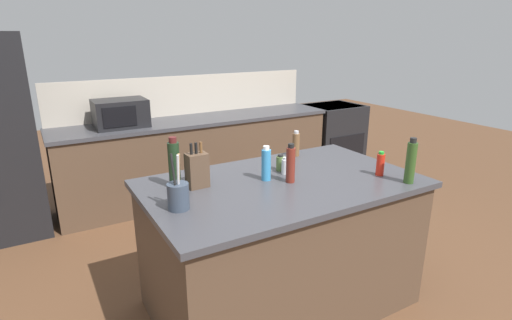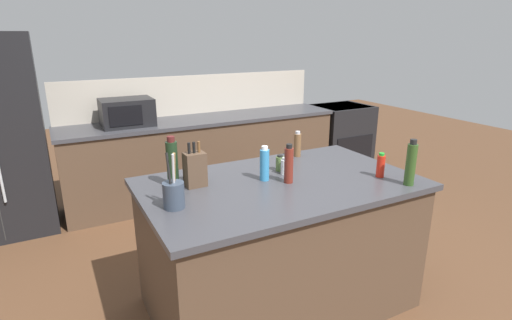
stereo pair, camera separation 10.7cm
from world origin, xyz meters
The scene contains 16 objects.
ground_plane centered at (0.00, 0.00, 0.00)m, with size 14.00×14.00×0.00m, color brown.
back_counter_run centered at (0.30, 2.20, 0.47)m, with size 3.22×0.66×0.94m.
wall_backsplash centered at (0.30, 2.52, 1.17)m, with size 3.18×0.03×0.46m, color #B2A899.
kitchen_island centered at (0.00, 0.00, 0.47)m, with size 1.81×1.09×0.94m.
range_oven centered at (2.33, 2.20, 0.47)m, with size 0.76×0.65×0.92m.
microwave centered at (-0.56, 2.20, 1.08)m, with size 0.53×0.39×0.29m.
knife_block centered at (-0.52, 0.19, 1.05)m, with size 0.13×0.10×0.29m.
utensil_crock centered at (-0.74, -0.08, 1.02)m, with size 0.12×0.12×0.32m.
salt_shaker centered at (0.10, 0.11, 1.00)m, with size 0.05×0.05×0.12m.
hot_sauce_bottle centered at (0.64, -0.24, 1.02)m, with size 0.05×0.05×0.17m.
spice_jar_oregano centered at (0.11, 0.19, 0.99)m, with size 0.06×0.06×0.12m.
wine_bottle centered at (-0.65, 0.25, 1.09)m, with size 0.07×0.07×0.33m.
vinegar_bottle centered at (0.03, -0.04, 1.06)m, with size 0.06×0.06×0.26m.
olive_oil_bottle centered at (0.70, -0.44, 1.08)m, with size 0.06×0.06×0.30m.
pepper_grinder centered at (0.41, 0.43, 1.04)m, with size 0.06×0.06×0.20m.
dish_soap_bottle centered at (-0.08, 0.07, 1.05)m, with size 0.06×0.06×0.23m.
Camera 1 is at (-1.39, -2.05, 1.87)m, focal length 28.00 mm.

